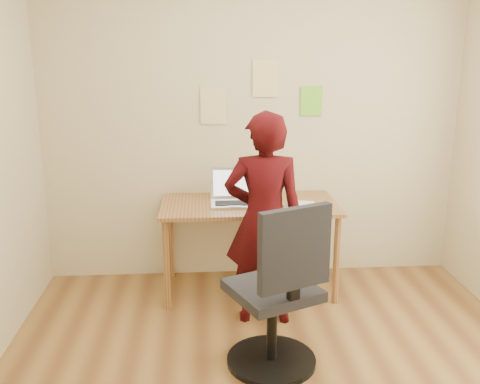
{
  "coord_description": "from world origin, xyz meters",
  "views": [
    {
      "loc": [
        -0.42,
        -2.69,
        1.93
      ],
      "look_at": [
        -0.17,
        0.95,
        0.95
      ],
      "focal_mm": 40.0,
      "sensor_mm": 36.0,
      "label": 1
    }
  ],
  "objects": [
    {
      "name": "office_chair",
      "position": [
        0.02,
        0.23,
        0.46
      ],
      "size": [
        0.63,
        0.64,
        1.09
      ],
      "rotation": [
        0.0,
        0.0,
        0.42
      ],
      "color": "black",
      "rests_on": "ground"
    },
    {
      "name": "room",
      "position": [
        0.0,
        0.0,
        1.35
      ],
      "size": [
        3.58,
        3.58,
        2.78
      ],
      "color": "brown",
      "rests_on": "ground"
    },
    {
      "name": "laptop",
      "position": [
        -0.18,
        1.4,
        0.79
      ],
      "size": [
        0.37,
        0.33,
        0.26
      ],
      "rotation": [
        0.0,
        0.0,
        -0.01
      ],
      "color": "#B4B4BB",
      "rests_on": "desk"
    },
    {
      "name": "phone",
      "position": [
        0.22,
        1.21,
        0.75
      ],
      "size": [
        0.07,
        0.13,
        0.01
      ],
      "rotation": [
        0.0,
        0.0,
        0.02
      ],
      "color": "black",
      "rests_on": "desk"
    },
    {
      "name": "wall_note_left",
      "position": [
        -0.33,
        1.74,
        1.48
      ],
      "size": [
        0.21,
        0.0,
        0.3
      ],
      "primitive_type": "cube",
      "color": "#E8CE8B",
      "rests_on": "room"
    },
    {
      "name": "person",
      "position": [
        -0.0,
        0.87,
        0.77
      ],
      "size": [
        0.58,
        0.4,
        1.54
      ],
      "primitive_type": "imported",
      "rotation": [
        0.0,
        0.0,
        3.08
      ],
      "color": "#350709",
      "rests_on": "ground"
    },
    {
      "name": "wall_note_right",
      "position": [
        0.49,
        1.74,
        1.51
      ],
      "size": [
        0.18,
        0.0,
        0.24
      ],
      "primitive_type": "cube",
      "color": "#73D42F",
      "rests_on": "room"
    },
    {
      "name": "desk",
      "position": [
        -0.06,
        1.38,
        0.65
      ],
      "size": [
        1.4,
        0.7,
        0.74
      ],
      "color": "olive",
      "rests_on": "ground"
    },
    {
      "name": "paper_sheet",
      "position": [
        0.34,
        1.29,
        0.74
      ],
      "size": [
        0.26,
        0.31,
        0.0
      ],
      "primitive_type": "cube",
      "rotation": [
        0.0,
        0.0,
        -0.28
      ],
      "color": "white",
      "rests_on": "desk"
    },
    {
      "name": "wall_note_mid",
      "position": [
        0.1,
        1.74,
        1.7
      ],
      "size": [
        0.21,
        0.0,
        0.3
      ],
      "primitive_type": "cube",
      "color": "#E8CE8B",
      "rests_on": "room"
    }
  ]
}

